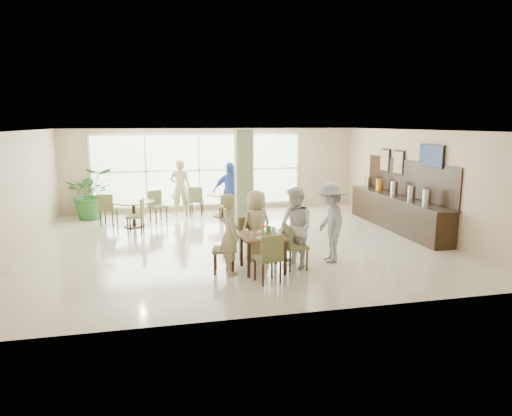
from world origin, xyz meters
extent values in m
plane|color=beige|center=(0.00, 0.00, 0.00)|extent=(10.00, 10.00, 0.00)
plane|color=white|center=(0.00, 0.00, 2.80)|extent=(10.00, 10.00, 0.00)
plane|color=#C1AA8A|center=(0.00, 4.50, 1.40)|extent=(10.00, 0.00, 10.00)
plane|color=#C1AA8A|center=(0.00, -4.50, 1.40)|extent=(10.00, 0.00, 10.00)
plane|color=#C1AA8A|center=(-5.00, 0.00, 1.40)|extent=(0.00, 9.00, 9.00)
plane|color=#C1AA8A|center=(5.00, 0.00, 1.40)|extent=(0.00, 9.00, 9.00)
plane|color=silver|center=(-0.50, 4.47, 1.40)|extent=(7.00, 0.00, 7.00)
cube|color=#79815A|center=(0.40, 1.20, 1.40)|extent=(0.45, 0.45, 2.80)
cube|color=brown|center=(0.10, -2.28, 0.72)|extent=(0.88, 0.88, 0.05)
cube|color=black|center=(-0.28, -2.65, 0.35)|extent=(0.06, 0.06, 0.70)
cube|color=black|center=(0.47, -2.65, 0.35)|extent=(0.06, 0.06, 0.70)
cube|color=black|center=(-0.28, -1.91, 0.35)|extent=(0.06, 0.06, 0.70)
cube|color=black|center=(0.47, -1.91, 0.35)|extent=(0.06, 0.06, 0.70)
cylinder|color=brown|center=(-2.62, 2.47, 0.73)|extent=(1.19, 1.19, 0.04)
cylinder|color=black|center=(-2.62, 2.47, 0.35)|extent=(0.10, 0.10, 0.71)
cylinder|color=black|center=(-2.62, 2.47, 0.01)|extent=(0.60, 0.60, 0.03)
cylinder|color=brown|center=(0.11, 3.39, 0.73)|extent=(1.01, 1.01, 0.04)
cylinder|color=black|center=(0.11, 3.39, 0.35)|extent=(0.10, 0.10, 0.71)
cylinder|color=black|center=(0.11, 3.39, 0.01)|extent=(0.60, 0.60, 0.03)
cylinder|color=white|center=(-0.22, -2.14, 0.80)|extent=(0.08, 0.08, 0.10)
cylinder|color=white|center=(-0.18, -2.50, 0.80)|extent=(0.08, 0.08, 0.10)
cylinder|color=white|center=(0.29, -2.50, 0.80)|extent=(0.08, 0.08, 0.10)
cylinder|color=white|center=(0.38, -2.05, 0.80)|extent=(0.08, 0.08, 0.10)
cylinder|color=white|center=(0.00, -2.55, 0.76)|extent=(0.20, 0.20, 0.01)
cylinder|color=white|center=(0.13, -2.05, 0.76)|extent=(0.20, 0.20, 0.01)
cylinder|color=white|center=(0.39, -2.31, 0.76)|extent=(0.20, 0.20, 0.01)
cylinder|color=#99B27F|center=(0.10, -2.28, 0.81)|extent=(0.07, 0.07, 0.12)
sphere|color=#F95C14|center=(0.13, -2.28, 0.92)|extent=(0.07, 0.07, 0.07)
sphere|color=#F95C14|center=(0.08, -2.25, 0.92)|extent=(0.07, 0.07, 0.07)
sphere|color=#F95C14|center=(0.08, -2.30, 0.92)|extent=(0.07, 0.07, 0.07)
cube|color=green|center=(0.25, -2.18, 0.82)|extent=(0.10, 0.04, 0.15)
cube|color=black|center=(4.68, 0.50, 0.45)|extent=(0.60, 4.60, 0.90)
cube|color=black|center=(4.68, 0.50, 0.92)|extent=(0.64, 4.70, 0.04)
cube|color=black|center=(4.97, 0.50, 1.45)|extent=(0.04, 4.60, 1.00)
cylinder|color=silver|center=(4.68, -0.90, 1.14)|extent=(0.20, 0.20, 0.40)
cylinder|color=silver|center=(4.68, -0.20, 1.14)|extent=(0.20, 0.20, 0.40)
cylinder|color=silver|center=(4.68, 0.70, 1.14)|extent=(0.20, 0.20, 0.40)
cylinder|color=orange|center=(4.68, 1.60, 1.12)|extent=(0.18, 0.18, 0.36)
cube|color=silver|center=(4.68, 2.30, 1.12)|extent=(0.18, 0.30, 0.36)
cube|color=black|center=(4.94, -0.60, 2.15)|extent=(0.06, 1.00, 0.58)
cube|color=#7F99CC|center=(4.92, -0.60, 2.15)|extent=(0.01, 0.92, 0.50)
cube|color=black|center=(4.95, 1.00, 1.85)|extent=(0.04, 0.55, 0.70)
cube|color=#965B36|center=(4.92, 1.00, 1.85)|extent=(0.01, 0.47, 0.62)
cube|color=black|center=(4.95, 1.80, 1.85)|extent=(0.04, 0.55, 0.70)
cube|color=#965B36|center=(4.92, 1.80, 1.85)|extent=(0.01, 0.47, 0.62)
imported|color=#2A692A|center=(-3.94, 3.89, 0.82)|extent=(1.69, 1.69, 1.63)
imported|color=tan|center=(-0.58, -2.29, 0.81)|extent=(0.45, 0.63, 1.63)
imported|color=tan|center=(0.15, -1.47, 0.77)|extent=(0.85, 0.66, 1.54)
imported|color=white|center=(0.80, -2.22, 0.84)|extent=(0.84, 0.96, 1.69)
imported|color=#9B9B9E|center=(1.67, -1.99, 0.87)|extent=(0.73, 1.17, 1.74)
imported|color=#4365CA|center=(0.23, 2.55, 0.91)|extent=(1.22, 0.99, 1.82)
imported|color=white|center=(0.87, 3.33, 0.92)|extent=(0.88, 1.76, 1.84)
imported|color=tan|center=(-1.18, 3.87, 0.91)|extent=(0.71, 0.51, 1.83)
camera|label=1|loc=(-2.02, -11.00, 2.98)|focal=32.00mm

